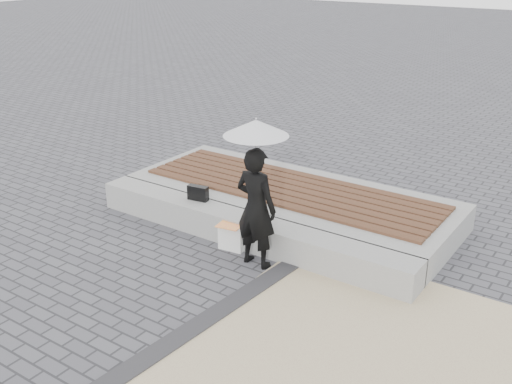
# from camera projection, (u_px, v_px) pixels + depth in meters

# --- Properties ---
(ground) EXTENTS (80.00, 80.00, 0.00)m
(ground) POSITION_uv_depth(u_px,v_px,m) (166.00, 293.00, 7.16)
(ground) COLOR #4A4A4F
(ground) RESTS_ON ground
(edging_band) EXTENTS (0.61, 5.20, 0.04)m
(edging_band) POSITION_uv_depth(u_px,v_px,m) (187.00, 333.00, 6.38)
(edging_band) COLOR #2C2B2E
(edging_band) RESTS_ON ground
(seating_ledge) EXTENTS (5.00, 0.45, 0.40)m
(seating_ledge) POSITION_uv_depth(u_px,v_px,m) (244.00, 229.00, 8.31)
(seating_ledge) COLOR gray
(seating_ledge) RESTS_ON ground
(timber_platform) EXTENTS (5.00, 2.00, 0.40)m
(timber_platform) POSITION_uv_depth(u_px,v_px,m) (290.00, 202.00, 9.22)
(timber_platform) COLOR gray
(timber_platform) RESTS_ON ground
(timber_decking) EXTENTS (4.60, 1.40, 0.04)m
(timber_decking) POSITION_uv_depth(u_px,v_px,m) (290.00, 188.00, 9.14)
(timber_decking) COLOR #592E1F
(timber_decking) RESTS_ON timber_platform
(woman) EXTENTS (0.59, 0.40, 1.57)m
(woman) POSITION_uv_depth(u_px,v_px,m) (256.00, 208.00, 7.53)
(woman) COLOR black
(woman) RESTS_ON ground
(parasol) EXTENTS (0.79, 0.79, 1.01)m
(parasol) POSITION_uv_depth(u_px,v_px,m) (256.00, 128.00, 7.14)
(parasol) COLOR #A6A7AB
(parasol) RESTS_ON ground
(handbag) EXTENTS (0.32, 0.16, 0.22)m
(handbag) POSITION_uv_depth(u_px,v_px,m) (198.00, 193.00, 8.73)
(handbag) COLOR black
(handbag) RESTS_ON seating_ledge
(canvas_tote) EXTENTS (0.36, 0.19, 0.37)m
(canvas_tote) POSITION_uv_depth(u_px,v_px,m) (232.00, 237.00, 8.13)
(canvas_tote) COLOR silver
(canvas_tote) RESTS_ON ground
(magazine) EXTENTS (0.35, 0.28, 0.01)m
(magazine) POSITION_uv_depth(u_px,v_px,m) (229.00, 226.00, 8.02)
(magazine) COLOR #F43C51
(magazine) RESTS_ON canvas_tote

